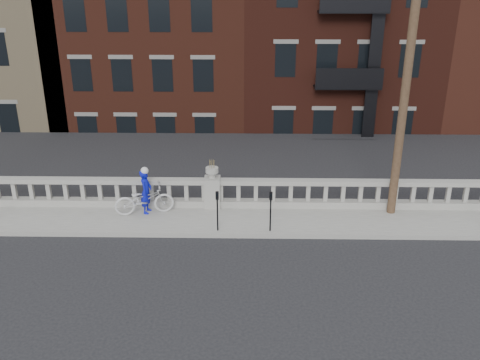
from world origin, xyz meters
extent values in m
plane|color=black|center=(0.00, 0.00, 0.00)|extent=(120.00, 120.00, 0.00)
cube|color=gray|center=(0.00, 3.00, 0.07)|extent=(32.00, 2.20, 0.15)
cube|color=gray|center=(0.00, 3.95, 0.28)|extent=(28.00, 0.34, 0.25)
cube|color=gray|center=(0.00, 3.95, 1.10)|extent=(28.00, 0.34, 0.16)
cube|color=gray|center=(0.00, 3.95, 0.70)|extent=(0.55, 0.55, 1.10)
cylinder|color=gray|center=(0.00, 3.95, 1.35)|extent=(0.24, 0.24, 0.20)
cylinder|color=gray|center=(0.00, 3.95, 1.53)|extent=(0.44, 0.44, 0.18)
cube|color=#605E59|center=(0.00, 4.30, -2.42)|extent=(36.00, 0.50, 5.15)
cube|color=black|center=(0.00, 25.95, -5.25)|extent=(80.00, 44.00, 0.50)
cube|color=#595651|center=(-2.00, 8.45, -3.00)|extent=(16.00, 7.00, 4.00)
cube|color=#4A1F15|center=(-4.00, 19.95, 2.00)|extent=(10.00, 14.00, 14.00)
cube|color=#3D1810|center=(6.00, 19.95, 2.75)|extent=(10.00, 14.00, 15.50)
cylinder|color=#422D1E|center=(6.20, 3.60, 5.15)|extent=(0.28, 0.28, 10.00)
cylinder|color=black|center=(0.28, 2.15, 0.70)|extent=(0.05, 0.05, 1.10)
cube|color=black|center=(0.28, 2.15, 1.38)|extent=(0.10, 0.08, 0.26)
cube|color=black|center=(0.28, 2.10, 1.42)|extent=(0.06, 0.01, 0.08)
cylinder|color=black|center=(1.97, 2.15, 0.70)|extent=(0.05, 0.05, 1.10)
cube|color=black|center=(1.97, 2.15, 1.38)|extent=(0.10, 0.08, 0.26)
cube|color=black|center=(1.97, 2.10, 1.42)|extent=(0.06, 0.01, 0.08)
imported|color=silver|center=(-2.29, 3.34, 0.68)|extent=(2.11, 1.15, 1.05)
imported|color=#0C12BA|center=(-2.23, 3.45, 0.93)|extent=(0.43, 0.61, 1.56)
camera|label=1|loc=(1.28, -13.15, 8.28)|focal=40.00mm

